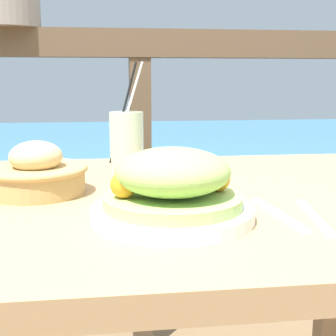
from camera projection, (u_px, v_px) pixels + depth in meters
patio_table at (169, 248)px, 0.89m from camera, size 1.14×0.80×0.77m
railing_fence at (140, 118)px, 1.58m from camera, size 2.80×0.08×1.14m
sea_backdrop at (121, 166)px, 4.14m from camera, size 12.00×4.00×0.42m
salad_plate at (173, 189)px, 0.70m from camera, size 0.25×0.25×0.11m
drink_glass at (127, 145)px, 0.99m from camera, size 0.08×0.07×0.25m
bread_basket at (37, 173)px, 0.86m from camera, size 0.19×0.19×0.10m
fork at (278, 214)px, 0.73m from camera, size 0.03×0.18×0.00m
knife at (313, 217)px, 0.72m from camera, size 0.05×0.18×0.00m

